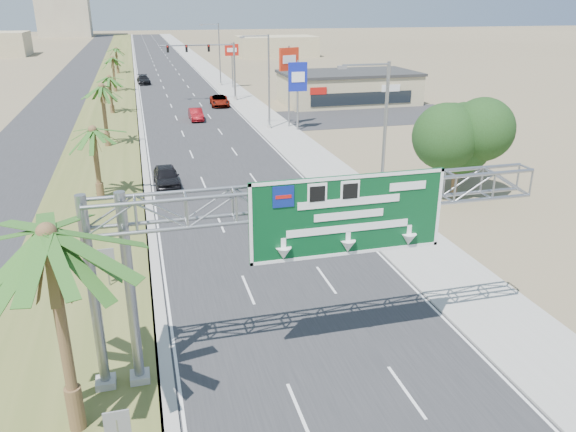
# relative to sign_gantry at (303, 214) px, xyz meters

# --- Properties ---
(road) EXTENTS (12.00, 300.00, 0.02)m
(road) POSITION_rel_sign_gantry_xyz_m (1.06, 100.07, -6.05)
(road) COLOR #28282B
(road) RESTS_ON ground
(sidewalk_right) EXTENTS (4.00, 300.00, 0.10)m
(sidewalk_right) POSITION_rel_sign_gantry_xyz_m (9.56, 100.07, -6.01)
(sidewalk_right) COLOR #9E9B93
(sidewalk_right) RESTS_ON ground
(median_grass) EXTENTS (7.00, 300.00, 0.12)m
(median_grass) POSITION_rel_sign_gantry_xyz_m (-8.94, 100.07, -6.00)
(median_grass) COLOR #525A28
(median_grass) RESTS_ON ground
(opposing_road) EXTENTS (8.00, 300.00, 0.02)m
(opposing_road) POSITION_rel_sign_gantry_xyz_m (-15.94, 100.07, -6.05)
(opposing_road) COLOR #28282B
(opposing_road) RESTS_ON ground
(sign_gantry) EXTENTS (16.75, 1.24, 7.50)m
(sign_gantry) POSITION_rel_sign_gantry_xyz_m (0.00, 0.00, 0.00)
(sign_gantry) COLOR gray
(sign_gantry) RESTS_ON ground
(palm_near) EXTENTS (5.70, 5.70, 8.35)m
(palm_near) POSITION_rel_sign_gantry_xyz_m (-8.14, -1.93, 0.87)
(palm_near) COLOR brown
(palm_near) RESTS_ON ground
(palm_row_b) EXTENTS (3.99, 3.99, 5.95)m
(palm_row_b) POSITION_rel_sign_gantry_xyz_m (-8.44, 22.07, -1.16)
(palm_row_b) COLOR brown
(palm_row_b) RESTS_ON ground
(palm_row_c) EXTENTS (3.99, 3.99, 6.75)m
(palm_row_c) POSITION_rel_sign_gantry_xyz_m (-8.44, 38.07, -0.39)
(palm_row_c) COLOR brown
(palm_row_c) RESTS_ON ground
(palm_row_d) EXTENTS (3.99, 3.99, 5.45)m
(palm_row_d) POSITION_rel_sign_gantry_xyz_m (-8.44, 56.07, -1.64)
(palm_row_d) COLOR brown
(palm_row_d) RESTS_ON ground
(palm_row_e) EXTENTS (3.99, 3.99, 6.15)m
(palm_row_e) POSITION_rel_sign_gantry_xyz_m (-8.44, 75.07, -0.97)
(palm_row_e) COLOR brown
(palm_row_e) RESTS_ON ground
(palm_row_f) EXTENTS (3.99, 3.99, 5.75)m
(palm_row_f) POSITION_rel_sign_gantry_xyz_m (-8.44, 100.07, -1.35)
(palm_row_f) COLOR brown
(palm_row_f) RESTS_ON ground
(streetlight_near) EXTENTS (3.27, 0.44, 10.00)m
(streetlight_near) POSITION_rel_sign_gantry_xyz_m (8.36, 12.07, -1.36)
(streetlight_near) COLOR gray
(streetlight_near) RESTS_ON ground
(streetlight_mid) EXTENTS (3.27, 0.44, 10.00)m
(streetlight_mid) POSITION_rel_sign_gantry_xyz_m (8.36, 42.07, -1.36)
(streetlight_mid) COLOR gray
(streetlight_mid) RESTS_ON ground
(streetlight_far) EXTENTS (3.27, 0.44, 10.00)m
(streetlight_far) POSITION_rel_sign_gantry_xyz_m (8.36, 78.07, -1.36)
(streetlight_far) COLOR gray
(streetlight_far) RESTS_ON ground
(signal_mast) EXTENTS (10.28, 0.71, 8.00)m
(signal_mast) POSITION_rel_sign_gantry_xyz_m (6.23, 62.05, -1.21)
(signal_mast) COLOR gray
(signal_mast) RESTS_ON ground
(store_building) EXTENTS (18.00, 10.00, 4.00)m
(store_building) POSITION_rel_sign_gantry_xyz_m (23.06, 56.07, -4.06)
(store_building) COLOR tan
(store_building) RESTS_ON ground
(oak_near) EXTENTS (4.50, 4.50, 6.80)m
(oak_near) POSITION_rel_sign_gantry_xyz_m (16.06, 16.07, -1.53)
(oak_near) COLOR brown
(oak_near) RESTS_ON ground
(oak_far) EXTENTS (3.50, 3.50, 5.60)m
(oak_far) POSITION_rel_sign_gantry_xyz_m (19.06, 20.07, -2.24)
(oak_far) COLOR brown
(oak_far) RESTS_ON ground
(median_signback_a) EXTENTS (0.75, 0.08, 2.08)m
(median_signback_a) POSITION_rel_sign_gantry_xyz_m (-6.74, -3.93, -4.61)
(median_signback_a) COLOR gray
(median_signback_a) RESTS_ON ground
(median_signback_b) EXTENTS (0.75, 0.08, 2.08)m
(median_signback_b) POSITION_rel_sign_gantry_xyz_m (-7.44, 8.07, -4.61)
(median_signback_b) COLOR gray
(median_signback_b) RESTS_ON ground
(building_distant_right) EXTENTS (20.00, 12.00, 5.00)m
(building_distant_right) POSITION_rel_sign_gantry_xyz_m (31.06, 130.07, -3.56)
(building_distant_right) COLOR tan
(building_distant_right) RESTS_ON ground
(car_left_lane) EXTENTS (1.95, 4.60, 1.55)m
(car_left_lane) POSITION_rel_sign_gantry_xyz_m (-3.70, 23.82, -5.28)
(car_left_lane) COLOR black
(car_left_lane) RESTS_ON ground
(car_mid_lane) EXTENTS (1.52, 4.23, 1.39)m
(car_mid_lane) POSITION_rel_sign_gantry_xyz_m (1.26, 49.11, -5.36)
(car_mid_lane) COLOR maroon
(car_mid_lane) RESTS_ON ground
(car_right_lane) EXTENTS (2.72, 5.34, 1.44)m
(car_right_lane) POSITION_rel_sign_gantry_xyz_m (5.41, 58.18, -5.33)
(car_right_lane) COLOR gray
(car_right_lane) RESTS_ON ground
(car_far) EXTENTS (2.35, 5.11, 1.45)m
(car_far) POSITION_rel_sign_gantry_xyz_m (-3.95, 83.40, -5.33)
(car_far) COLOR black
(car_far) RESTS_ON ground
(pole_sign_red_near) EXTENTS (2.35, 1.11, 8.80)m
(pole_sign_red_near) POSITION_rel_sign_gantry_xyz_m (10.90, 42.46, 0.85)
(pole_sign_red_near) COLOR gray
(pole_sign_red_near) RESTS_ON ground
(pole_sign_blue) EXTENTS (2.01, 0.43, 7.46)m
(pole_sign_blue) POSITION_rel_sign_gantry_xyz_m (11.33, 40.47, -0.58)
(pole_sign_blue) COLOR gray
(pole_sign_blue) RESTS_ON ground
(pole_sign_red_far) EXTENTS (2.21, 0.41, 7.12)m
(pole_sign_red_far) POSITION_rel_sign_gantry_xyz_m (10.06, 74.77, -0.50)
(pole_sign_red_far) COLOR gray
(pole_sign_red_far) RESTS_ON ground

